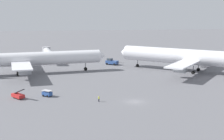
{
  "coord_description": "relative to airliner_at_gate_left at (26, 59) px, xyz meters",
  "views": [
    {
      "loc": [
        -20.12,
        -80.46,
        23.42
      ],
      "look_at": [
        -1.77,
        24.4,
        4.0
      ],
      "focal_mm": 53.23,
      "sensor_mm": 36.0,
      "label": 1
    }
  ],
  "objects": [
    {
      "name": "gse_belt_loader_portside",
      "position": [
        0.39,
        -35.33,
        -4.57
      ],
      "size": [
        3.96,
        4.68,
        3.02
      ],
      "color": "red",
      "rests_on": "ground"
    },
    {
      "name": "gse_baggage_cart_near_cluster",
      "position": [
        7.99,
        -34.58,
        -4.53
      ],
      "size": [
        3.1,
        2.97,
        1.71
      ],
      "color": "#2D5199",
      "rests_on": "ground"
    },
    {
      "name": "pushback_tug",
      "position": [
        34.54,
        14.77,
        -4.13
      ],
      "size": [
        7.31,
        6.48,
        3.0
      ],
      "color": "#2D4C8C",
      "rests_on": "ground"
    },
    {
      "name": "airliner_being_pushed",
      "position": [
        60.18,
        -6.81,
        0.32
      ],
      "size": [
        47.66,
        42.14,
        16.39
      ],
      "color": "silver",
      "rests_on": "ground"
    },
    {
      "name": "jet_bridge",
      "position": [
        7.54,
        28.71,
        -1.36
      ],
      "size": [
        6.0,
        23.9,
        5.81
      ],
      "color": "#B7B7BC",
      "rests_on": "ground"
    },
    {
      "name": "ground_crew_wing_walker_right",
      "position": [
        21.24,
        -42.28,
        -4.58
      ],
      "size": [
        0.36,
        0.36,
        1.57
      ],
      "color": "black",
      "rests_on": "ground"
    },
    {
      "name": "airliner_at_gate_left",
      "position": [
        0.0,
        0.0,
        0.0
      ],
      "size": [
        59.73,
        40.04,
        15.83
      ],
      "color": "silver",
      "rests_on": "ground"
    },
    {
      "name": "ground_plane",
      "position": [
        30.44,
        -43.9,
        -5.39
      ],
      "size": [
        600.0,
        600.0,
        0.0
      ],
      "primitive_type": "plane",
      "color": "slate"
    }
  ]
}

